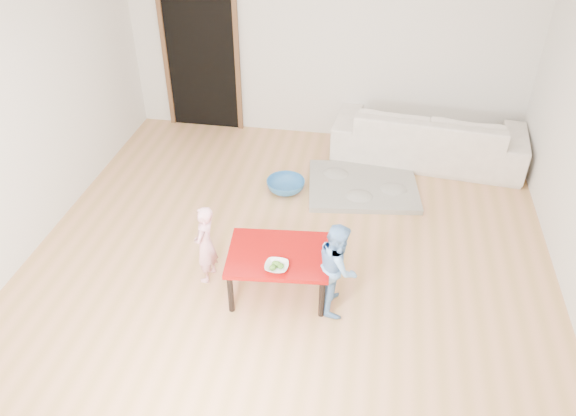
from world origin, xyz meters
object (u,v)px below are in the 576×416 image
(sofa, at_px, (429,135))
(child_blue, at_px, (338,267))
(basin, at_px, (286,186))
(red_table, at_px, (279,272))
(child_pink, at_px, (205,244))
(bowl, at_px, (277,267))

(sofa, xyz_separation_m, child_blue, (-0.83, -2.71, 0.10))
(basin, bearing_deg, red_table, -81.93)
(child_pink, xyz_separation_m, child_blue, (1.20, -0.14, 0.04))
(basin, bearing_deg, child_pink, -106.06)
(child_pink, bearing_deg, basin, 169.95)
(bowl, xyz_separation_m, child_blue, (0.50, 0.12, -0.03))
(sofa, distance_m, bowl, 3.13)
(red_table, bearing_deg, sofa, 62.75)
(sofa, distance_m, basin, 1.90)
(basin, bearing_deg, bowl, -82.12)
(bowl, bearing_deg, child_pink, 159.52)
(child_blue, bearing_deg, basin, 17.84)
(child_pink, xyz_separation_m, basin, (0.45, 1.55, -0.32))
(bowl, distance_m, basin, 1.87)
(sofa, bearing_deg, bowl, 70.33)
(sofa, distance_m, child_blue, 2.84)
(child_blue, relative_size, basin, 1.98)
(bowl, bearing_deg, basin, 97.88)
(red_table, height_order, bowl, bowl)
(sofa, height_order, bowl, sofa)
(sofa, height_order, basin, sofa)
(sofa, bearing_deg, child_pink, 57.21)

